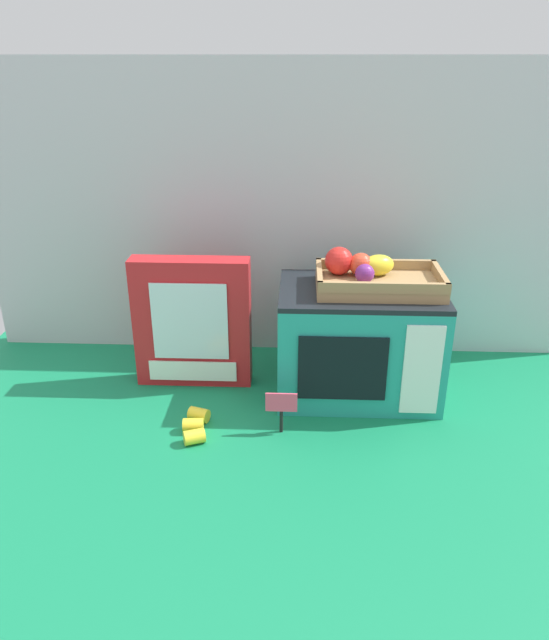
% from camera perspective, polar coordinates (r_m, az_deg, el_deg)
% --- Properties ---
extents(ground_plane, '(1.70, 1.70, 0.00)m').
position_cam_1_polar(ground_plane, '(1.52, 0.32, -6.58)').
color(ground_plane, '#147A4C').
rests_on(ground_plane, ground).
extents(display_back_panel, '(1.61, 0.03, 0.78)m').
position_cam_1_polar(display_back_panel, '(1.61, 0.70, 10.06)').
color(display_back_panel, '#B7BABF').
rests_on(display_back_panel, ground).
extents(toy_microwave, '(0.38, 0.27, 0.27)m').
position_cam_1_polar(toy_microwave, '(1.47, 8.01, -2.01)').
color(toy_microwave, teal).
rests_on(toy_microwave, ground).
extents(food_groups_crate, '(0.29, 0.17, 0.09)m').
position_cam_1_polar(food_groups_crate, '(1.41, 9.24, 4.09)').
color(food_groups_crate, '#A37F51').
rests_on(food_groups_crate, toy_microwave).
extents(cookie_set_box, '(0.29, 0.06, 0.33)m').
position_cam_1_polar(cookie_set_box, '(1.50, -7.83, -0.25)').
color(cookie_set_box, red).
rests_on(cookie_set_box, ground).
extents(price_sign, '(0.07, 0.01, 0.10)m').
position_cam_1_polar(price_sign, '(1.33, 0.66, -8.25)').
color(price_sign, black).
rests_on(price_sign, ground).
extents(loose_toy_banana, '(0.06, 0.13, 0.03)m').
position_cam_1_polar(loose_toy_banana, '(1.37, -7.54, -9.93)').
color(loose_toy_banana, yellow).
rests_on(loose_toy_banana, ground).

